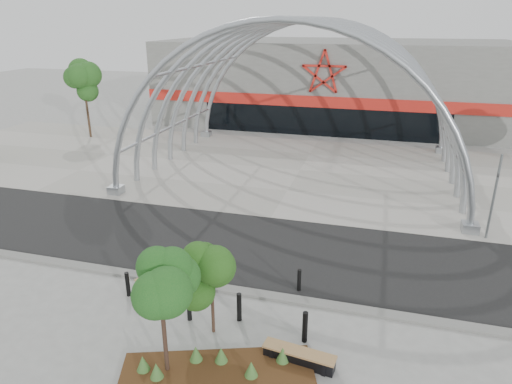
% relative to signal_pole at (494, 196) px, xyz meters
% --- Properties ---
extents(ground, '(140.00, 140.00, 0.00)m').
position_rel_signal_pole_xyz_m(ground, '(-10.66, -7.44, -2.23)').
color(ground, gray).
rests_on(ground, ground).
extents(road, '(140.00, 7.00, 0.02)m').
position_rel_signal_pole_xyz_m(road, '(-10.66, -3.94, -2.22)').
color(road, black).
rests_on(road, ground).
extents(forecourt, '(60.00, 17.00, 0.04)m').
position_rel_signal_pole_xyz_m(forecourt, '(-10.66, 8.06, -2.21)').
color(forecourt, '#A29F94').
rests_on(forecourt, ground).
extents(kerb, '(60.00, 0.50, 0.12)m').
position_rel_signal_pole_xyz_m(kerb, '(-10.66, -7.69, -2.17)').
color(kerb, slate).
rests_on(kerb, ground).
extents(arena_building, '(34.00, 15.24, 8.00)m').
position_rel_signal_pole_xyz_m(arena_building, '(-10.66, 26.01, 1.76)').
color(arena_building, slate).
rests_on(arena_building, ground).
extents(vault_canopy, '(20.80, 15.80, 20.36)m').
position_rel_signal_pole_xyz_m(vault_canopy, '(-10.66, 8.06, -2.21)').
color(vault_canopy, '#A1A6AB').
rests_on(vault_canopy, ground).
extents(planting_bed, '(6.06, 3.60, 0.61)m').
position_rel_signal_pole_xyz_m(planting_bed, '(-9.57, -11.95, -2.08)').
color(planting_bed, '#3C220D').
rests_on(planting_bed, ground).
extents(signal_pole, '(0.21, 0.61, 4.27)m').
position_rel_signal_pole_xyz_m(signal_pole, '(0.00, 0.00, 0.00)').
color(signal_pole, slate).
rests_on(signal_pole, ground).
extents(street_tree_0, '(1.82, 1.82, 4.14)m').
position_rel_signal_pole_xyz_m(street_tree_0, '(-10.95, -12.36, 0.75)').
color(street_tree_0, black).
rests_on(street_tree_0, ground).
extents(street_tree_1, '(1.38, 1.38, 3.26)m').
position_rel_signal_pole_xyz_m(street_tree_1, '(-10.28, -10.19, 0.11)').
color(street_tree_1, black).
rests_on(street_tree_1, ground).
extents(bench_0, '(1.93, 1.13, 0.40)m').
position_rel_signal_pole_xyz_m(bench_0, '(-13.27, -8.71, -2.03)').
color(bench_0, black).
rests_on(bench_0, ground).
extents(bench_1, '(2.33, 0.80, 0.48)m').
position_rel_signal_pole_xyz_m(bench_1, '(-7.18, -10.93, -2.00)').
color(bench_1, black).
rests_on(bench_1, ground).
extents(bollard_0, '(0.16, 0.16, 1.01)m').
position_rel_signal_pole_xyz_m(bollard_0, '(-14.20, -9.04, -1.72)').
color(bollard_0, black).
rests_on(bollard_0, ground).
extents(bollard_1, '(0.17, 0.17, 1.04)m').
position_rel_signal_pole_xyz_m(bollard_1, '(-11.33, -9.80, -1.71)').
color(bollard_1, black).
rests_on(bollard_1, ground).
extents(bollard_2, '(0.17, 0.17, 1.09)m').
position_rel_signal_pole_xyz_m(bollard_2, '(-9.62, -9.34, -1.69)').
color(bollard_2, black).
rests_on(bollard_2, ground).
extents(bollard_3, '(0.15, 0.15, 0.94)m').
position_rel_signal_pole_xyz_m(bollard_3, '(-7.93, -6.92, -1.76)').
color(bollard_3, black).
rests_on(bollard_3, ground).
extents(bollard_4, '(0.18, 0.18, 1.13)m').
position_rel_signal_pole_xyz_m(bollard_4, '(-7.20, -9.84, -1.67)').
color(bollard_4, black).
rests_on(bollard_4, ground).
extents(bg_tree_0, '(3.00, 3.00, 6.45)m').
position_rel_signal_pole_xyz_m(bg_tree_0, '(-30.66, 12.56, 2.41)').
color(bg_tree_0, '#2E2114').
rests_on(bg_tree_0, ground).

